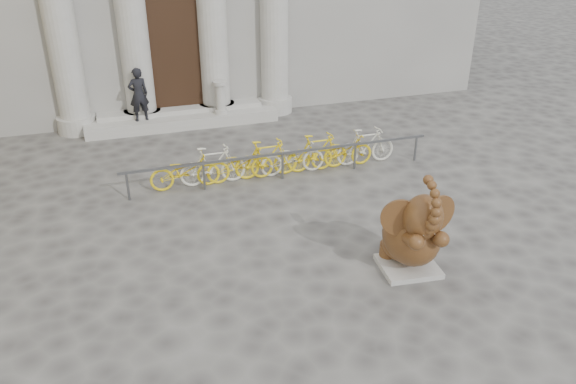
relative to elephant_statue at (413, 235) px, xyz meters
name	(u,v)px	position (x,y,z in m)	size (l,w,h in m)	color
ground	(264,294)	(-2.82, 0.13, -0.77)	(80.00, 80.00, 0.00)	#474442
entrance_steps	(183,120)	(-2.82, 9.53, -0.59)	(6.00, 1.20, 0.36)	#A8A59E
elephant_statue	(413,235)	(0.00, 0.00, 0.00)	(1.41, 1.61, 2.12)	#A8A59E
bike_rack	(279,157)	(-1.05, 4.90, -0.27)	(8.00, 0.53, 1.00)	slate
pedestrian	(139,94)	(-4.10, 9.34, 0.41)	(0.60, 0.39, 1.63)	black
balustrade_post	(220,99)	(-1.62, 9.23, 0.07)	(0.42, 0.42, 1.04)	#A8A59E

